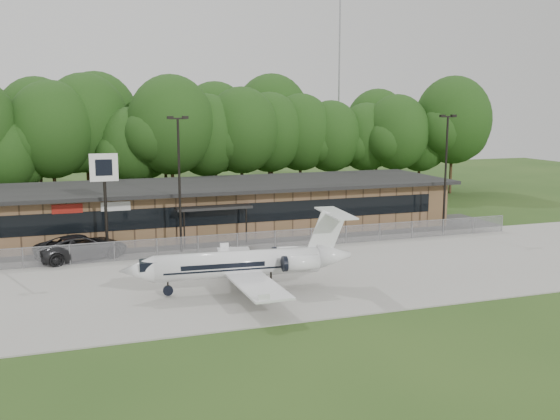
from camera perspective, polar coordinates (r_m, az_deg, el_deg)
name	(u,v)px	position (r m, az deg, el deg)	size (l,w,h in m)	color
ground	(328,313)	(33.93, 4.44, -9.37)	(160.00, 160.00, 0.00)	#274719
apron	(280,275)	(41.06, 0.00, -5.92)	(64.00, 18.00, 0.08)	#9E9B93
parking_lot	(235,240)	(51.76, -4.13, -2.71)	(50.00, 9.00, 0.06)	#383835
terminal	(222,206)	(55.60, -5.33, 0.37)	(41.00, 11.65, 4.30)	brown
fence	(250,242)	(47.36, -2.75, -2.92)	(46.00, 0.04, 1.52)	gray
treeline	(184,136)	(72.67, -8.78, 6.66)	(72.00, 12.00, 15.00)	#173812
radio_mast	(339,94)	(84.93, 5.40, 10.50)	(0.20, 0.20, 25.00)	gray
light_pole_mid	(179,174)	(46.87, -9.20, 3.28)	(1.55, 0.30, 10.23)	black
light_pole_right	(446,165)	(55.55, 14.93, 4.04)	(1.55, 0.30, 10.23)	black
business_jet	(246,264)	(37.12, -3.12, -4.99)	(13.97, 12.46, 4.70)	white
suv	(82,247)	(47.26, -17.66, -3.25)	(2.97, 6.45, 1.79)	#2B2B2D
pole_sign	(104,178)	(46.59, -15.77, 2.80)	(2.00, 0.31, 7.59)	black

